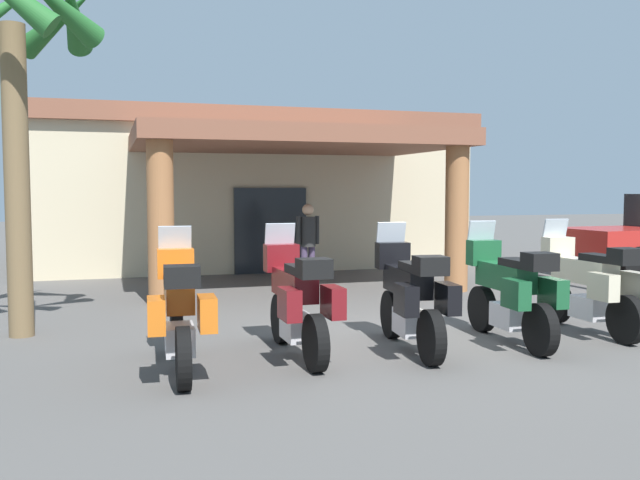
% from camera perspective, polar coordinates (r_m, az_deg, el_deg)
% --- Properties ---
extents(ground_plane, '(80.00, 80.00, 0.00)m').
position_cam_1_polar(ground_plane, '(9.63, 7.23, -8.17)').
color(ground_plane, '#514F4C').
extents(motel_building, '(11.49, 10.65, 4.07)m').
position_cam_1_polar(motel_building, '(19.66, -5.95, 4.25)').
color(motel_building, beige).
rests_on(motel_building, ground_plane).
extents(motorcycle_orange, '(0.72, 2.21, 1.61)m').
position_cam_1_polar(motorcycle_orange, '(7.94, -11.55, -5.72)').
color(motorcycle_orange, black).
rests_on(motorcycle_orange, ground_plane).
extents(motorcycle_maroon, '(0.70, 2.21, 1.61)m').
position_cam_1_polar(motorcycle_maroon, '(8.48, -1.88, -5.01)').
color(motorcycle_maroon, black).
rests_on(motorcycle_maroon, ground_plane).
extents(motorcycle_black, '(0.76, 2.21, 1.61)m').
position_cam_1_polar(motorcycle_black, '(8.86, 7.50, -4.65)').
color(motorcycle_black, black).
rests_on(motorcycle_black, ground_plane).
extents(motorcycle_green, '(0.73, 2.21, 1.61)m').
position_cam_1_polar(motorcycle_green, '(9.56, 15.45, -4.12)').
color(motorcycle_green, black).
rests_on(motorcycle_green, ground_plane).
extents(motorcycle_cream, '(0.71, 2.21, 1.61)m').
position_cam_1_polar(motorcycle_cream, '(10.59, 21.43, -3.46)').
color(motorcycle_cream, black).
rests_on(motorcycle_cream, ground_plane).
extents(pedestrian, '(0.52, 0.32, 1.76)m').
position_cam_1_polar(pedestrian, '(14.32, -1.01, 0.05)').
color(pedestrian, '#3F334C').
rests_on(pedestrian, ground_plane).
extents(palm_tree_roadside, '(2.48, 2.48, 5.23)m').
position_cam_1_polar(palm_tree_roadside, '(10.60, -23.89, 13.99)').
color(palm_tree_roadside, brown).
rests_on(palm_tree_roadside, ground_plane).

